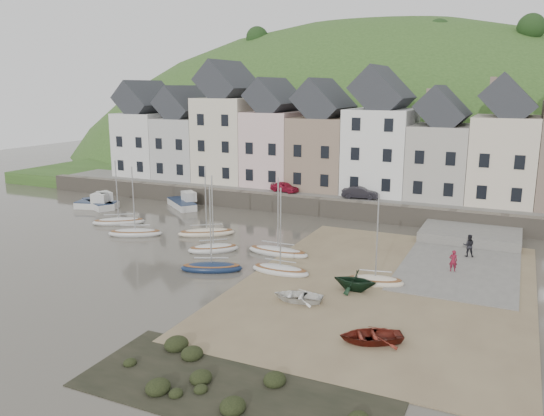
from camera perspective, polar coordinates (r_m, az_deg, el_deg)
The scene contains 27 objects.
ground at distance 40.26m, azimuth -3.60°, elevation -5.87°, with size 160.00×160.00×0.00m, color #494439.
quay_land at distance 69.09m, azimuth 9.08°, elevation 2.47°, with size 90.00×30.00×1.50m, color #325120.
quay_street at distance 58.13m, azimuth 6.00°, elevation 1.45°, with size 70.00×7.00×0.10m, color slate.
seawall at distance 55.03m, azimuth 4.80°, elevation 0.14°, with size 70.00×1.20×1.80m, color slate.
beach at distance 36.60m, azimuth 11.90°, elevation -8.01°, with size 18.00×26.00×0.06m, color #756247.
slipway at distance 43.56m, azimuth 19.46°, elevation -5.07°, with size 8.00×18.00×0.12m, color slate.
hillside at distance 101.17m, azimuth 10.33°, elevation -5.27°, with size 134.40×84.00×84.00m.
townhouse_terrace at distance 60.10m, azimuth 8.82°, elevation 7.30°, with size 61.05×8.00×13.93m.
sailboat_0 at distance 53.53m, azimuth -15.84°, elevation -1.36°, with size 4.93×3.99×6.32m.
sailboat_1 at distance 49.03m, azimuth -14.21°, elevation -2.53°, with size 4.92×3.46×6.32m.
sailboat_2 at distance 47.98m, azimuth -6.91°, elevation -2.56°, with size 4.98×4.06×6.32m.
sailboat_3 at distance 43.24m, azimuth -6.19°, elevation -4.24°, with size 4.09×3.67×6.32m.
sailboat_4 at distance 42.21m, azimuth 0.63°, elevation -4.60°, with size 5.07×1.58×6.32m.
sailboat_5 at distance 38.85m, azimuth -6.39°, elevation -6.21°, with size 4.64×3.19×6.32m.
sailboat_6 at distance 38.06m, azimuth 0.89°, elevation -6.54°, with size 4.28×1.53×6.32m.
sailboat_7 at distance 36.64m, azimuth 10.83°, elevation -7.54°, with size 4.00×2.21×6.32m.
motorboat_0 at distance 61.43m, azimuth -17.72°, elevation 0.60°, with size 5.33×3.88×1.70m.
motorboat_1 at distance 60.91m, azimuth -17.92°, elevation 0.48°, with size 4.75×2.84×1.70m.
motorboat_2 at distance 59.34m, azimuth -9.32°, elevation 0.62°, with size 5.20×4.62×1.70m.
rowboat_white at distance 33.28m, azimuth 2.76°, elevation -9.24°, with size 2.17×3.04×0.63m, color white.
rowboat_green at distance 35.09m, azimuth 8.71°, elevation -7.50°, with size 2.32×2.69×1.42m, color black.
rowboat_red at distance 28.73m, azimuth 10.35°, elevation -13.09°, with size 2.31×3.24×0.67m, color maroon.
person_red at distance 40.05m, azimuth 18.55°, elevation -5.29°, with size 0.56×0.37×1.54m, color maroon.
person_dark at distance 43.85m, azimuth 20.02°, elevation -3.73°, with size 0.84×0.66×1.73m, color black.
car_left at distance 58.77m, azimuth 1.32°, elevation 2.24°, with size 1.32×3.29×1.12m, color maroon.
car_right at distance 56.00m, azimuth 9.29°, elevation 1.61°, with size 1.29×3.71×1.22m, color black.
shore_rocks at distance 25.03m, azimuth -5.27°, elevation -17.74°, with size 14.00×6.00×0.77m.
Camera 1 is at (18.23, -33.54, 12.77)m, focal length 35.72 mm.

